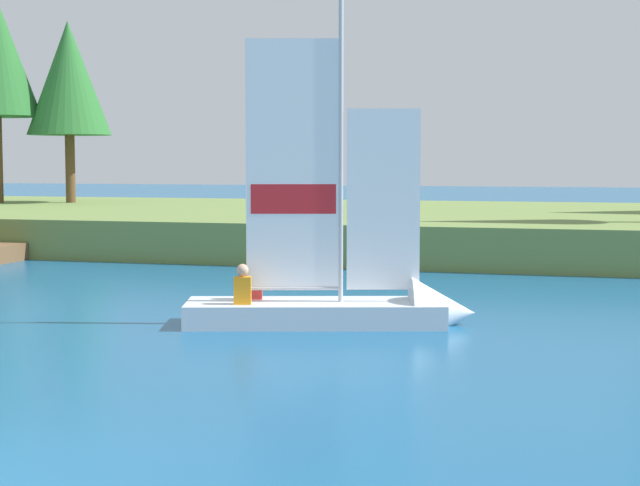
{
  "coord_description": "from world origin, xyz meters",
  "views": [
    {
      "loc": [
        5.52,
        -6.46,
        2.74
      ],
      "look_at": [
        0.48,
        11.53,
        1.2
      ],
      "focal_mm": 56.49,
      "sensor_mm": 36.0,
      "label": 1
    }
  ],
  "objects": [
    {
      "name": "sailboat",
      "position": [
        1.71,
        9.73,
        0.4
      ],
      "size": [
        4.99,
        2.57,
        5.76
      ],
      "rotation": [
        0.0,
        0.0,
        0.28
      ],
      "color": "silver",
      "rests_on": "ground"
    },
    {
      "name": "shoreline_tree_centre",
      "position": [
        -14.24,
        28.34,
        5.86
      ],
      "size": [
        3.2,
        3.2,
        6.94
      ],
      "color": "brown",
      "rests_on": "shore_bank"
    },
    {
      "name": "shore_bank",
      "position": [
        0.0,
        25.96,
        0.56
      ],
      "size": [
        80.0,
        15.97,
        1.11
      ],
      "primitive_type": "cube",
      "color": "olive",
      "rests_on": "ground"
    }
  ]
}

